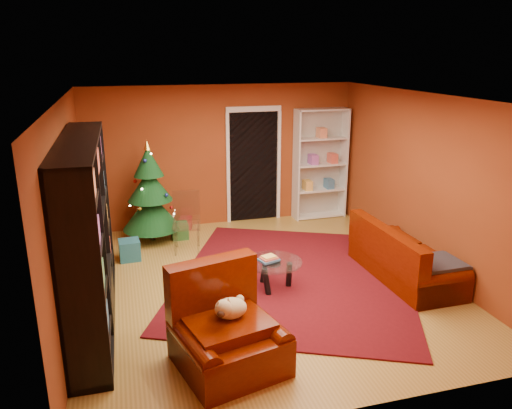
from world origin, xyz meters
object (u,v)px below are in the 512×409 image
object	(u,v)px
christmas_tree	(150,193)
coffee_table	(273,274)
sofa	(406,252)
rug	(295,277)
dog	(231,308)
gift_box_red	(186,223)
armchair	(229,330)
gift_box_teal	(130,250)
acrylic_chair	(186,225)
white_bookshelf	(320,164)
gift_box_green	(180,231)
media_unit	(87,234)

from	to	relation	value
christmas_tree	coffee_table	world-z (taller)	christmas_tree
sofa	rug	bearing A→B (deg)	73.84
dog	gift_box_red	bearing A→B (deg)	74.25
rug	armchair	bearing A→B (deg)	-127.11
coffee_table	sofa	bearing A→B (deg)	-5.32
gift_box_teal	acrylic_chair	xyz separation A→B (m)	(0.93, 0.12, 0.28)
white_bookshelf	gift_box_green	bearing A→B (deg)	-171.16
media_unit	christmas_tree	xyz separation A→B (m)	(0.88, 2.58, -0.26)
rug	white_bookshelf	bearing A→B (deg)	60.98
gift_box_red	white_bookshelf	distance (m)	2.81
rug	sofa	size ratio (longest dim) A/B	2.01
dog	gift_box_green	bearing A→B (deg)	76.66
christmas_tree	gift_box_green	world-z (taller)	christmas_tree
gift_box_green	white_bookshelf	size ratio (longest dim) A/B	0.13
christmas_tree	dog	world-z (taller)	christmas_tree
dog	armchair	bearing A→B (deg)	-135.00
gift_box_teal	coffee_table	distance (m)	2.46
coffee_table	armchair	bearing A→B (deg)	-121.53
media_unit	christmas_tree	world-z (taller)	media_unit
gift_box_green	gift_box_red	bearing A→B (deg)	70.60
gift_box_red	coffee_table	xyz separation A→B (m)	(0.83, -2.80, 0.10)
gift_box_red	sofa	bearing A→B (deg)	-47.06
media_unit	armchair	xyz separation A→B (m)	(1.38, -1.37, -0.69)
media_unit	christmas_tree	distance (m)	2.74
gift_box_red	sofa	size ratio (longest dim) A/B	0.11
rug	white_bookshelf	world-z (taller)	white_bookshelf
christmas_tree	armchair	xyz separation A→B (m)	(0.49, -3.95, -0.43)
rug	armchair	distance (m)	2.33
white_bookshelf	armchair	size ratio (longest dim) A/B	1.99
coffee_table	gift_box_green	bearing A→B (deg)	113.56
gift_box_red	coffee_table	world-z (taller)	coffee_table
gift_box_teal	sofa	bearing A→B (deg)	-24.63
gift_box_teal	armchair	bearing A→B (deg)	-73.99
gift_box_teal	gift_box_green	size ratio (longest dim) A/B	1.13
gift_box_red	coffee_table	distance (m)	2.92
gift_box_red	white_bookshelf	world-z (taller)	white_bookshelf
media_unit	white_bookshelf	world-z (taller)	media_unit
coffee_table	acrylic_chair	distance (m)	1.96
acrylic_chair	gift_box_teal	bearing A→B (deg)	-162.92
rug	gift_box_green	bearing A→B (deg)	124.26
gift_box_green	armchair	distance (m)	3.91
rug	sofa	bearing A→B (deg)	-15.12
media_unit	gift_box_teal	bearing A→B (deg)	76.00
christmas_tree	gift_box_green	size ratio (longest dim) A/B	6.29
gift_box_teal	armchair	distance (m)	3.31
media_unit	gift_box_red	distance (m)	3.53
gift_box_green	gift_box_red	distance (m)	0.52
christmas_tree	gift_box_teal	xyz separation A→B (m)	(-0.42, -0.78, -0.70)
media_unit	gift_box_teal	size ratio (longest dim) A/B	9.15
dog	acrylic_chair	size ratio (longest dim) A/B	0.45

